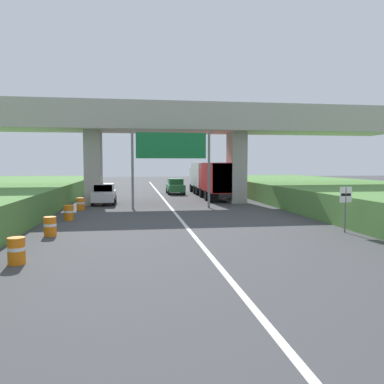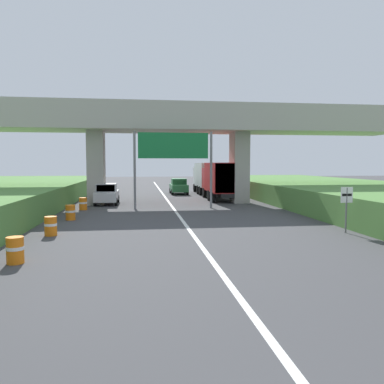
{
  "view_description": "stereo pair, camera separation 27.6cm",
  "coord_description": "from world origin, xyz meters",
  "px_view_note": "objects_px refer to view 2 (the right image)",
  "views": [
    {
      "loc": [
        -2.68,
        -0.49,
        3.33
      ],
      "look_at": [
        0.0,
        17.46,
        2.0
      ],
      "focal_mm": 35.81,
      "sensor_mm": 36.0,
      "label": 1
    },
    {
      "loc": [
        -2.41,
        -0.53,
        3.33
      ],
      "look_at": [
        0.0,
        17.46,
        2.0
      ],
      "focal_mm": 35.81,
      "sensor_mm": 36.0,
      "label": 2
    }
  ],
  "objects_px": {
    "car_green": "(179,186)",
    "construction_barrel_2": "(51,226)",
    "construction_barrel_3": "(70,212)",
    "overhead_highway_sign": "(173,151)",
    "truck_red": "(220,179)",
    "construction_barrel_1": "(15,250)",
    "construction_barrel_4": "(83,204)",
    "speed_limit_sign": "(346,203)",
    "truck_white": "(207,176)",
    "car_silver": "(107,194)"
  },
  "relations": [
    {
      "from": "construction_barrel_1",
      "to": "construction_barrel_2",
      "type": "distance_m",
      "value": 5.03
    },
    {
      "from": "truck_red",
      "to": "truck_white",
      "type": "relative_size",
      "value": 1.0
    },
    {
      "from": "truck_red",
      "to": "construction_barrel_2",
      "type": "distance_m",
      "value": 19.96
    },
    {
      "from": "car_green",
      "to": "construction_barrel_4",
      "type": "bearing_deg",
      "value": -121.29
    },
    {
      "from": "truck_white",
      "to": "car_green",
      "type": "distance_m",
      "value": 3.41
    },
    {
      "from": "car_silver",
      "to": "construction_barrel_1",
      "type": "xyz_separation_m",
      "value": [
        -1.4,
        -18.86,
        -0.4
      ]
    },
    {
      "from": "car_green",
      "to": "construction_barrel_3",
      "type": "height_order",
      "value": "car_green"
    },
    {
      "from": "construction_barrel_4",
      "to": "construction_barrel_1",
      "type": "bearing_deg",
      "value": -90.1
    },
    {
      "from": "truck_white",
      "to": "construction_barrel_1",
      "type": "distance_m",
      "value": 31.39
    },
    {
      "from": "car_green",
      "to": "construction_barrel_3",
      "type": "relative_size",
      "value": 4.56
    },
    {
      "from": "construction_barrel_1",
      "to": "construction_barrel_3",
      "type": "relative_size",
      "value": 1.0
    },
    {
      "from": "car_silver",
      "to": "construction_barrel_2",
      "type": "bearing_deg",
      "value": -95.68
    },
    {
      "from": "truck_red",
      "to": "car_green",
      "type": "bearing_deg",
      "value": 112.45
    },
    {
      "from": "car_green",
      "to": "construction_barrel_3",
      "type": "bearing_deg",
      "value": -113.97
    },
    {
      "from": "car_green",
      "to": "car_silver",
      "type": "bearing_deg",
      "value": -125.05
    },
    {
      "from": "speed_limit_sign",
      "to": "car_green",
      "type": "distance_m",
      "value": 25.55
    },
    {
      "from": "car_silver",
      "to": "construction_barrel_3",
      "type": "relative_size",
      "value": 4.56
    },
    {
      "from": "car_green",
      "to": "construction_barrel_3",
      "type": "distance_m",
      "value": 20.5
    },
    {
      "from": "car_silver",
      "to": "construction_barrel_4",
      "type": "xyz_separation_m",
      "value": [
        -1.37,
        -3.78,
        -0.4
      ]
    },
    {
      "from": "overhead_highway_sign",
      "to": "speed_limit_sign",
      "type": "height_order",
      "value": "overhead_highway_sign"
    },
    {
      "from": "car_green",
      "to": "construction_barrel_1",
      "type": "xyz_separation_m",
      "value": [
        -8.35,
        -28.78,
        -0.4
      ]
    },
    {
      "from": "truck_white",
      "to": "car_green",
      "type": "height_order",
      "value": "truck_white"
    },
    {
      "from": "speed_limit_sign",
      "to": "car_green",
      "type": "relative_size",
      "value": 0.54
    },
    {
      "from": "overhead_highway_sign",
      "to": "construction_barrel_2",
      "type": "bearing_deg",
      "value": -123.19
    },
    {
      "from": "speed_limit_sign",
      "to": "truck_white",
      "type": "distance_m",
      "value": 25.39
    },
    {
      "from": "construction_barrel_2",
      "to": "construction_barrel_4",
      "type": "xyz_separation_m",
      "value": [
        0.01,
        10.05,
        0.0
      ]
    },
    {
      "from": "construction_barrel_2",
      "to": "speed_limit_sign",
      "type": "bearing_deg",
      "value": -4.73
    },
    {
      "from": "construction_barrel_2",
      "to": "construction_barrel_4",
      "type": "distance_m",
      "value": 10.05
    },
    {
      "from": "truck_white",
      "to": "car_silver",
      "type": "distance_m",
      "value": 14.5
    },
    {
      "from": "truck_white",
      "to": "construction_barrel_4",
      "type": "height_order",
      "value": "truck_white"
    },
    {
      "from": "overhead_highway_sign",
      "to": "truck_red",
      "type": "height_order",
      "value": "overhead_highway_sign"
    },
    {
      "from": "construction_barrel_4",
      "to": "overhead_highway_sign",
      "type": "bearing_deg",
      "value": 0.15
    },
    {
      "from": "truck_white",
      "to": "construction_barrel_3",
      "type": "distance_m",
      "value": 22.35
    },
    {
      "from": "speed_limit_sign",
      "to": "truck_white",
      "type": "xyz_separation_m",
      "value": [
        -2.44,
        25.27,
        0.46
      ]
    },
    {
      "from": "speed_limit_sign",
      "to": "car_silver",
      "type": "relative_size",
      "value": 0.54
    },
    {
      "from": "car_green",
      "to": "construction_barrel_2",
      "type": "height_order",
      "value": "car_green"
    },
    {
      "from": "truck_white",
      "to": "construction_barrel_3",
      "type": "relative_size",
      "value": 8.11
    },
    {
      "from": "truck_white",
      "to": "construction_barrel_4",
      "type": "xyz_separation_m",
      "value": [
        -11.54,
        -14.06,
        -1.47
      ]
    },
    {
      "from": "truck_red",
      "to": "construction_barrel_1",
      "type": "bearing_deg",
      "value": -118.17
    },
    {
      "from": "speed_limit_sign",
      "to": "construction_barrel_2",
      "type": "xyz_separation_m",
      "value": [
        -13.99,
        1.16,
        -1.02
      ]
    },
    {
      "from": "truck_red",
      "to": "construction_barrel_3",
      "type": "bearing_deg",
      "value": -135.3
    },
    {
      "from": "truck_red",
      "to": "construction_barrel_4",
      "type": "bearing_deg",
      "value": -151.25
    },
    {
      "from": "construction_barrel_4",
      "to": "truck_white",
      "type": "bearing_deg",
      "value": 50.62
    },
    {
      "from": "car_silver",
      "to": "construction_barrel_2",
      "type": "xyz_separation_m",
      "value": [
        -1.38,
        -13.84,
        -0.4
      ]
    },
    {
      "from": "overhead_highway_sign",
      "to": "construction_barrel_4",
      "type": "distance_m",
      "value": 7.61
    },
    {
      "from": "construction_barrel_1",
      "to": "construction_barrel_4",
      "type": "relative_size",
      "value": 1.0
    },
    {
      "from": "truck_white",
      "to": "car_silver",
      "type": "relative_size",
      "value": 1.78
    },
    {
      "from": "construction_barrel_1",
      "to": "truck_red",
      "type": "bearing_deg",
      "value": 61.83
    },
    {
      "from": "overhead_highway_sign",
      "to": "car_green",
      "type": "xyz_separation_m",
      "value": [
        1.74,
        13.68,
        -3.42
      ]
    },
    {
      "from": "truck_red",
      "to": "construction_barrel_2",
      "type": "height_order",
      "value": "truck_red"
    }
  ]
}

